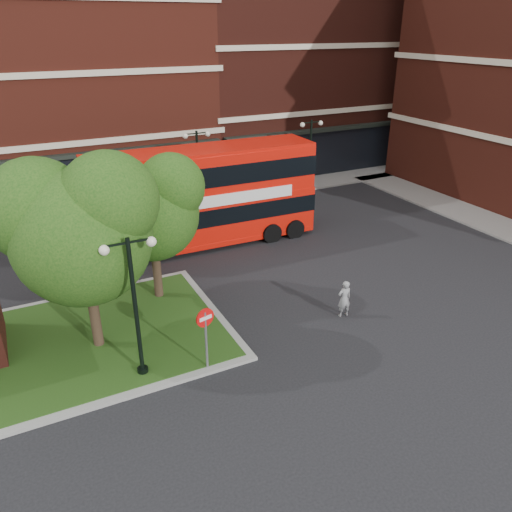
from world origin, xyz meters
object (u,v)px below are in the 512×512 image
bus (204,190)px  woman (344,299)px  car_silver (149,209)px  car_white (232,193)px

bus → woman: bearing=-75.2°
bus → woman: (2.23, -9.36, -2.15)m
bus → car_silver: 5.65m
woman → car_silver: 14.76m
car_silver → car_white: 5.69m
bus → car_white: (3.95, 5.39, -2.24)m
woman → car_white: bearing=-91.5°
woman → car_silver: bearing=-69.3°
bus → car_silver: (-1.71, 4.86, -2.31)m
car_silver → woman: bearing=-164.5°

